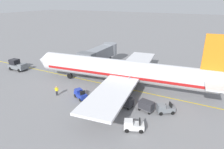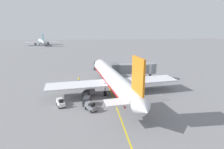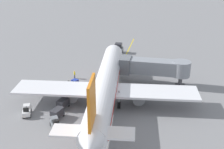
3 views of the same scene
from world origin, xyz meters
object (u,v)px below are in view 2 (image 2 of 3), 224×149
Objects in this scene: baggage_tug_spare at (82,85)px; baggage_cart_second_in_train at (87,100)px; pushback_tractor at (96,66)px; distant_taxiing_airliner at (42,42)px; jet_bridge at (134,69)px; ground_crew_wing_walker at (79,80)px; baggage_tug_trailing at (91,107)px; baggage_cart_front at (86,95)px; parked_airliner at (113,79)px; baggage_tug_lead at (61,103)px.

baggage_cart_second_in_train is (1.19, -10.86, 0.24)m from baggage_tug_spare.
distant_taxiing_airliner reaches higher than pushback_tractor.
jet_bridge is 20.80m from baggage_cart_second_in_train.
baggage_tug_spare is at bearing -76.42° from ground_crew_wing_walker.
baggage_tug_trailing is 0.92× the size of baggage_cart_front.
baggage_cart_second_in_train is (-6.13, -6.43, -2.24)m from parked_airliner.
pushback_tractor reaches higher than baggage_tug_spare.
baggage_cart_front is (-3.72, -28.77, -0.15)m from pushback_tractor.
baggage_tug_trailing is at bearing -24.28° from baggage_tug_lead.
baggage_cart_second_in_train is at bearing -96.23° from pushback_tractor.
pushback_tractor is 2.63× the size of ground_crew_wing_walker.
baggage_cart_front is 3.11m from baggage_cart_second_in_train.
distant_taxiing_airliner reaches higher than ground_crew_wing_walker.
ground_crew_wing_walker is at bearing -108.58° from pushback_tractor.
parked_airliner reaches higher than baggage_tug_lead.
baggage_tug_trailing is at bearing -80.64° from ground_crew_wing_walker.
jet_bridge is 18.74m from baggage_cart_front.
baggage_cart_second_in_train is 139.15m from distant_taxiing_airliner.
baggage_tug_lead is 0.08× the size of distant_taxiing_airliner.
ground_crew_wing_walker reaches higher than baggage_cart_front.
distant_taxiing_airliner is (-38.39, 122.52, 2.31)m from baggage_tug_spare.
baggage_cart_second_in_train is at bearing -0.39° from baggage_tug_lead.
baggage_tug_spare is (-4.67, -21.01, -0.39)m from pushback_tractor.
pushback_tractor is 21.53m from baggage_tug_spare.
parked_airliner is at bearing -84.05° from pushback_tractor.
ground_crew_wing_walker is (-1.00, 4.14, 0.24)m from baggage_tug_spare.
baggage_cart_front is at bearing -152.41° from parked_airliner.
parked_airliner is 1.08× the size of distant_taxiing_airliner.
ground_crew_wing_walker is (-2.90, 17.57, 0.24)m from baggage_tug_trailing.
distant_taxiing_airliner is at bearing 106.51° from baggage_tug_trailing.
distant_taxiing_airliner reaches higher than baggage_cart_front.
jet_bridge is at bearing 51.74° from parked_airliner.
parked_airliner is 25.66m from pushback_tractor.
baggage_tug_lead is at bearing -75.48° from distant_taxiing_airliner.
baggage_tug_trailing is at bearing -73.49° from distant_taxiing_airliner.
jet_bridge reaches higher than baggage_tug_trailing.
jet_bridge is 7.80× the size of ground_crew_wing_walker.
ground_crew_wing_walker is 0.05× the size of distant_taxiing_airliner.
ground_crew_wing_walker is at bearing 134.15° from parked_airliner.
baggage_tug_spare is (-14.62, -4.82, -2.74)m from jet_bridge.
baggage_tug_trailing is 2.67m from baggage_cart_second_in_train.
baggage_cart_front is at bearing 94.37° from baggage_cart_second_in_train.
ground_crew_wing_walker is at bearing 99.31° from baggage_cart_front.
jet_bridge reaches higher than baggage_cart_front.
baggage_tug_spare is 4.27m from ground_crew_wing_walker.
jet_bridge reaches higher than baggage_tug_spare.
ground_crew_wing_walker is (-1.95, 11.90, 0.00)m from baggage_cart_front.
jet_bridge is 4.42× the size of baggage_cart_second_in_train.
baggage_cart_front is (-6.37, -3.33, -2.24)m from parked_airliner.
jet_bridge is at bearing 2.48° from ground_crew_wing_walker.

